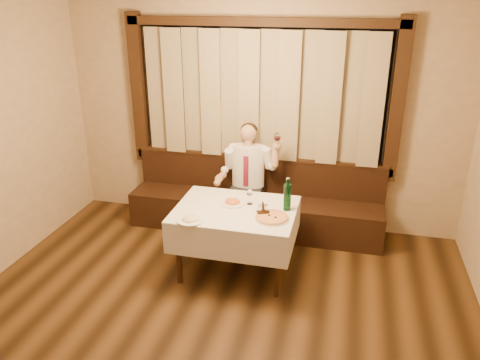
% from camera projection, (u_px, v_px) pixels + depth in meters
% --- Properties ---
extents(room, '(5.01, 6.01, 2.81)m').
position_uv_depth(room, '(214.00, 166.00, 3.99)').
color(room, black).
rests_on(room, ground).
extents(banquette, '(3.20, 0.61, 0.94)m').
position_uv_depth(banquette, '(255.00, 206.00, 6.01)').
color(banquette, black).
rests_on(banquette, ground).
extents(dining_table, '(1.27, 0.97, 0.76)m').
position_uv_depth(dining_table, '(236.00, 217.00, 4.96)').
color(dining_table, black).
rests_on(dining_table, ground).
extents(pizza, '(0.35, 0.35, 0.04)m').
position_uv_depth(pizza, '(272.00, 217.00, 4.69)').
color(pizza, white).
rests_on(pizza, dining_table).
extents(pasta_red, '(0.27, 0.27, 0.09)m').
position_uv_depth(pasta_red, '(232.00, 200.00, 5.02)').
color(pasta_red, white).
rests_on(pasta_red, dining_table).
extents(pasta_cream, '(0.28, 0.28, 0.10)m').
position_uv_depth(pasta_cream, '(190.00, 217.00, 4.65)').
color(pasta_cream, white).
rests_on(pasta_cream, dining_table).
extents(green_bottle, '(0.08, 0.08, 0.36)m').
position_uv_depth(green_bottle, '(287.00, 196.00, 4.83)').
color(green_bottle, '#0D3D1C').
rests_on(green_bottle, dining_table).
extents(table_wine_glass, '(0.07, 0.07, 0.17)m').
position_uv_depth(table_wine_glass, '(250.00, 193.00, 4.97)').
color(table_wine_glass, white).
rests_on(table_wine_glass, dining_table).
extents(cruet_caddy, '(0.14, 0.11, 0.13)m').
position_uv_depth(cruet_caddy, '(263.00, 210.00, 4.77)').
color(cruet_caddy, black).
rests_on(cruet_caddy, dining_table).
extents(seated_man, '(0.76, 0.57, 1.40)m').
position_uv_depth(seated_man, '(247.00, 171.00, 5.76)').
color(seated_man, black).
rests_on(seated_man, ground).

